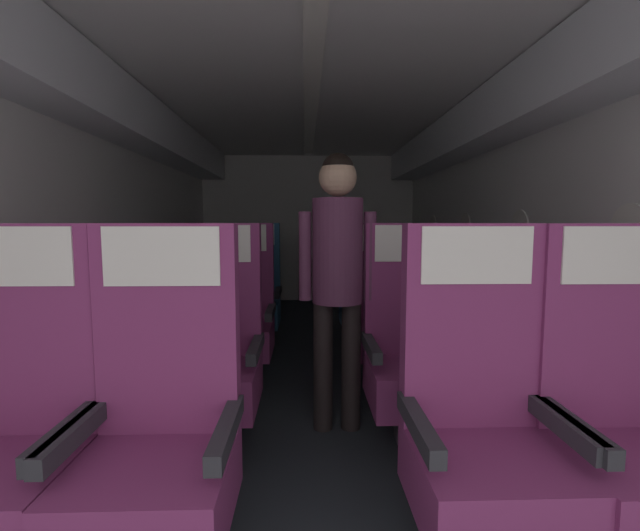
# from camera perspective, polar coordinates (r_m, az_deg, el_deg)

# --- Properties ---
(ground) EXTENTS (3.44, 7.06, 0.02)m
(ground) POSITION_cam_1_polar(r_m,az_deg,el_deg) (3.44, -1.02, -14.59)
(ground) COLOR #23282D
(fuselage_shell) EXTENTS (3.32, 6.71, 2.24)m
(fuselage_shell) POSITION_cam_1_polar(r_m,az_deg,el_deg) (3.51, -1.12, 12.72)
(fuselage_shell) COLOR silver
(fuselage_shell) RESTS_ON ground
(seat_a_left_window) EXTENTS (0.51, 0.49, 1.18)m
(seat_a_left_window) POSITION_cam_1_polar(r_m,az_deg,el_deg) (1.82, -35.94, -17.82)
(seat_a_left_window) COLOR #38383D
(seat_a_left_window) RESTS_ON ground
(seat_a_left_aisle) EXTENTS (0.51, 0.49, 1.18)m
(seat_a_left_aisle) POSITION_cam_1_polar(r_m,az_deg,el_deg) (1.61, -20.51, -20.29)
(seat_a_left_aisle) COLOR #38383D
(seat_a_left_aisle) RESTS_ON ground
(seat_a_right_aisle) EXTENTS (0.51, 0.49, 1.18)m
(seat_a_right_aisle) POSITION_cam_1_polar(r_m,az_deg,el_deg) (1.87, 35.26, -17.19)
(seat_a_right_aisle) COLOR #38383D
(seat_a_right_aisle) RESTS_ON ground
(seat_a_right_window) EXTENTS (0.51, 0.49, 1.18)m
(seat_a_right_window) POSITION_cam_1_polar(r_m,az_deg,el_deg) (1.65, 20.52, -19.52)
(seat_a_right_window) COLOR #38383D
(seat_a_right_window) RESTS_ON ground
(seat_b_left_window) EXTENTS (0.51, 0.49, 1.18)m
(seat_b_left_window) POSITION_cam_1_polar(r_m,az_deg,el_deg) (2.55, -24.44, -10.61)
(seat_b_left_window) COLOR #38383D
(seat_b_left_window) RESTS_ON ground
(seat_b_left_aisle) EXTENTS (0.51, 0.49, 1.18)m
(seat_b_left_aisle) POSITION_cam_1_polar(r_m,az_deg,el_deg) (2.41, -13.90, -11.22)
(seat_b_left_aisle) COLOR #38383D
(seat_b_left_aisle) RESTS_ON ground
(seat_b_right_aisle) EXTENTS (0.51, 0.49, 1.18)m
(seat_b_right_aisle) POSITION_cam_1_polar(r_m,az_deg,el_deg) (2.59, 22.88, -10.34)
(seat_b_right_aisle) COLOR #38383D
(seat_b_right_aisle) RESTS_ON ground
(seat_b_right_window) EXTENTS (0.51, 0.49, 1.18)m
(seat_b_right_window) POSITION_cam_1_polar(r_m,az_deg,el_deg) (2.43, 12.05, -11.05)
(seat_b_right_window) COLOR #38383D
(seat_b_right_window) RESTS_ON ground
(seat_c_left_window) EXTENTS (0.51, 0.49, 1.18)m
(seat_c_left_window) POSITION_cam_1_polar(r_m,az_deg,el_deg) (3.38, -18.80, -6.48)
(seat_c_left_window) COLOR #38383D
(seat_c_left_window) RESTS_ON ground
(seat_c_left_aisle) EXTENTS (0.51, 0.49, 1.18)m
(seat_c_left_aisle) POSITION_cam_1_polar(r_m,az_deg,el_deg) (3.28, -10.53, -6.62)
(seat_c_left_aisle) COLOR #38383D
(seat_c_left_aisle) RESTS_ON ground
(seat_c_right_aisle) EXTENTS (0.51, 0.49, 1.18)m
(seat_c_right_aisle) POSITION_cam_1_polar(r_m,az_deg,el_deg) (3.39, 16.58, -6.36)
(seat_c_right_aisle) COLOR #38383D
(seat_c_right_aisle) RESTS_ON ground
(seat_c_right_window) EXTENTS (0.51, 0.49, 1.18)m
(seat_c_right_window) POSITION_cam_1_polar(r_m,az_deg,el_deg) (3.28, 8.47, -6.61)
(seat_c_right_window) COLOR #38383D
(seat_c_right_window) RESTS_ON ground
(seat_d_left_window) EXTENTS (0.51, 0.49, 1.18)m
(seat_d_left_window) POSITION_cam_1_polar(r_m,az_deg,el_deg) (4.22, -15.32, -4.00)
(seat_d_left_window) COLOR #38383D
(seat_d_left_window) RESTS_ON ground
(seat_d_left_aisle) EXTENTS (0.51, 0.49, 1.18)m
(seat_d_left_aisle) POSITION_cam_1_polar(r_m,az_deg,el_deg) (4.15, -8.74, -4.01)
(seat_d_left_aisle) COLOR #38383D
(seat_d_left_aisle) RESTS_ON ground
(seat_d_right_aisle) EXTENTS (0.51, 0.49, 1.18)m
(seat_d_right_aisle) POSITION_cam_1_polar(r_m,az_deg,el_deg) (4.26, 12.63, -3.84)
(seat_d_right_aisle) COLOR #38383D
(seat_d_right_aisle) RESTS_ON ground
(seat_d_right_window) EXTENTS (0.51, 0.49, 1.18)m
(seat_d_right_window) POSITION_cam_1_polar(r_m,az_deg,el_deg) (4.16, 6.05, -3.96)
(seat_d_right_window) COLOR #38383D
(seat_d_right_window) RESTS_ON ground
(flight_attendant) EXTENTS (0.43, 0.28, 1.56)m
(flight_attendant) POSITION_cam_1_polar(r_m,az_deg,el_deg) (2.40, 2.33, 0.28)
(flight_attendant) COLOR black
(flight_attendant) RESTS_ON ground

